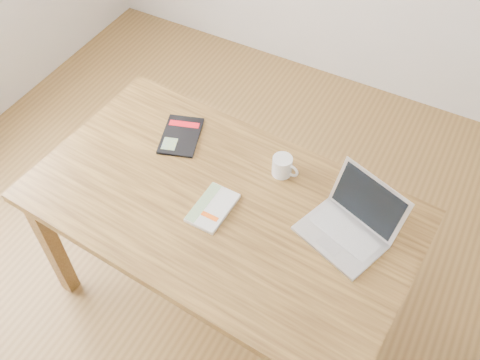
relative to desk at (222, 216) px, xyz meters
The scene contains 6 objects.
room 0.71m from the desk, 81.20° to the right, with size 4.04×4.04×2.70m.
desk is the anchor object (origin of this frame).
white_guidebook 0.11m from the desk, 106.60° to the right, with size 0.13×0.21×0.02m.
black_guidebook 0.41m from the desk, 145.19° to the left, with size 0.22×0.27×0.01m.
laptop 0.50m from the desk, 12.96° to the left, with size 0.37×0.35×0.20m.
coffee_mug 0.31m from the desk, 60.08° to the left, with size 0.11×0.08×0.08m.
Camera 1 is at (0.56, -0.89, 2.37)m, focal length 40.00 mm.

